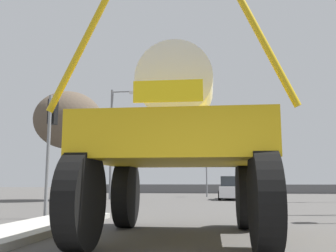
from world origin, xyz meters
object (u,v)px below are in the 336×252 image
(traffic_signal_far_left, at_px, (206,160))
(traffic_signal_far_right, at_px, (279,164))
(streetlight_far_left, at_px, (113,137))
(traffic_signal_near_left, at_px, (51,128))
(sedan_ahead, at_px, (234,189))
(bare_tree_left, at_px, (68,120))
(oversize_sprayer, at_px, (179,145))

(traffic_signal_far_left, height_order, traffic_signal_far_right, traffic_signal_far_left)
(streetlight_far_left, bearing_deg, traffic_signal_near_left, -83.02)
(traffic_signal_near_left, bearing_deg, sedan_ahead, 64.99)
(traffic_signal_near_left, height_order, traffic_signal_far_right, traffic_signal_near_left)
(sedan_ahead, distance_m, streetlight_far_left, 8.83)
(traffic_signal_far_left, distance_m, bare_tree_left, 11.37)
(traffic_signal_far_left, xyz_separation_m, traffic_signal_far_right, (5.52, 0.01, -0.35))
(traffic_signal_near_left, relative_size, bare_tree_left, 0.58)
(sedan_ahead, height_order, traffic_signal_far_right, traffic_signal_far_right)
(oversize_sprayer, xyz_separation_m, bare_tree_left, (-8.62, 14.76, 3.12))
(traffic_signal_far_left, bearing_deg, streetlight_far_left, -141.12)
(oversize_sprayer, distance_m, sedan_ahead, 17.79)
(sedan_ahead, relative_size, streetlight_far_left, 0.56)
(oversize_sprayer, bearing_deg, traffic_signal_far_right, -15.04)
(traffic_signal_near_left, bearing_deg, oversize_sprayer, -39.12)
(bare_tree_left, bearing_deg, traffic_signal_far_right, 26.84)
(sedan_ahead, relative_size, traffic_signal_near_left, 1.05)
(oversize_sprayer, bearing_deg, sedan_ahead, -6.97)
(bare_tree_left, bearing_deg, oversize_sprayer, -59.71)
(oversize_sprayer, distance_m, streetlight_far_left, 18.15)
(traffic_signal_near_left, height_order, bare_tree_left, bare_tree_left)
(streetlight_far_left, distance_m, bare_tree_left, 3.31)
(bare_tree_left, bearing_deg, sedan_ahead, 15.47)
(sedan_ahead, bearing_deg, traffic_signal_far_left, 27.55)
(bare_tree_left, bearing_deg, traffic_signal_far_left, 39.72)
(traffic_signal_near_left, relative_size, streetlight_far_left, 0.53)
(oversize_sprayer, bearing_deg, traffic_signal_near_left, 49.88)
(bare_tree_left, bearing_deg, streetlight_far_left, 41.81)
(oversize_sprayer, height_order, traffic_signal_near_left, oversize_sprayer)
(oversize_sprayer, xyz_separation_m, traffic_signal_far_right, (5.47, 21.89, 0.57))
(traffic_signal_far_right, relative_size, bare_tree_left, 0.50)
(traffic_signal_near_left, distance_m, streetlight_far_left, 13.28)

